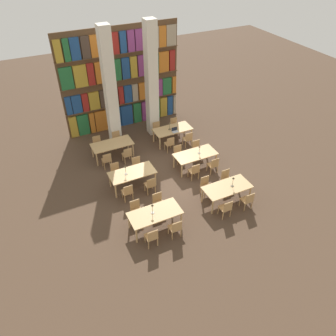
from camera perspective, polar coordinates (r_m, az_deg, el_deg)
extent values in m
plane|color=#4C3828|center=(15.31, -0.42, -1.54)|extent=(40.00, 40.00, 0.00)
cube|color=brown|center=(18.24, -8.05, 15.02)|extent=(6.51, 0.06, 5.50)
cube|color=brown|center=(19.44, -7.35, 7.57)|extent=(6.51, 0.35, 0.03)
cube|color=#B7932D|center=(18.55, -16.12, 6.93)|extent=(0.39, 0.20, 1.20)
cube|color=#236B38|center=(18.62, -14.55, 7.34)|extent=(0.60, 0.20, 1.20)
cube|color=orange|center=(18.70, -13.07, 7.73)|extent=(0.26, 0.20, 1.20)
cube|color=orange|center=(18.79, -11.57, 8.11)|extent=(0.66, 0.20, 1.20)
cube|color=#236B38|center=(18.90, -10.00, 8.50)|extent=(0.26, 0.20, 1.20)
cube|color=navy|center=(18.99, -8.89, 8.77)|extent=(0.43, 0.20, 1.20)
cube|color=navy|center=(19.14, -7.23, 9.18)|extent=(0.68, 0.20, 1.20)
cube|color=#236B38|center=(19.32, -5.42, 9.61)|extent=(0.46, 0.20, 1.20)
cube|color=#84387A|center=(19.46, -4.15, 9.90)|extent=(0.33, 0.20, 1.20)
cube|color=orange|center=(19.57, -3.24, 10.11)|extent=(0.28, 0.20, 1.20)
cube|color=#236B38|center=(19.71, -2.14, 10.36)|extent=(0.44, 0.20, 1.20)
cube|color=#B7932D|center=(19.89, -0.85, 10.65)|extent=(0.44, 0.20, 1.20)
cube|color=navy|center=(20.05, 0.26, 10.89)|extent=(0.34, 0.20, 1.20)
cube|color=tan|center=(20.17, 1.05, 11.06)|extent=(0.15, 0.20, 1.20)
cube|color=brown|center=(18.80, -7.69, 11.20)|extent=(6.51, 0.35, 0.03)
cube|color=navy|center=(17.96, -16.97, 10.35)|extent=(0.30, 0.20, 0.99)
cube|color=navy|center=(18.01, -15.64, 10.69)|extent=(0.49, 0.20, 0.99)
cube|color=maroon|center=(18.08, -14.25, 11.04)|extent=(0.32, 0.20, 0.99)
cube|color=#B7932D|center=(18.17, -12.76, 11.40)|extent=(0.55, 0.20, 0.99)
cube|color=#47382D|center=(18.26, -11.33, 11.74)|extent=(0.30, 0.20, 0.99)
cube|color=#B7932D|center=(18.37, -9.81, 12.10)|extent=(0.66, 0.20, 0.99)
cube|color=maroon|center=(18.51, -8.22, 12.46)|extent=(0.27, 0.20, 0.99)
cube|color=navy|center=(18.62, -7.03, 12.72)|extent=(0.44, 0.20, 0.99)
cube|color=tan|center=(18.74, -5.82, 12.99)|extent=(0.32, 0.20, 0.99)
cube|color=orange|center=(18.89, -4.47, 13.27)|extent=(0.45, 0.20, 0.99)
cube|color=orange|center=(19.05, -3.08, 13.55)|extent=(0.44, 0.20, 0.99)
cube|color=#84387A|center=(19.23, -1.71, 13.83)|extent=(0.46, 0.20, 0.99)
cube|color=#236B38|center=(19.43, -0.25, 14.11)|extent=(0.54, 0.20, 0.99)
cube|color=orange|center=(19.62, 0.99, 14.34)|extent=(0.23, 0.20, 0.99)
cube|color=brown|center=(18.23, -8.05, 15.06)|extent=(6.51, 0.35, 0.03)
cube|color=#236B38|center=(17.40, -17.30, 14.69)|extent=(0.63, 0.20, 1.13)
cube|color=#B7932D|center=(17.50, -15.04, 15.23)|extent=(0.65, 0.20, 1.13)
cube|color=maroon|center=(17.60, -13.34, 15.62)|extent=(0.34, 0.20, 1.13)
cube|color=orange|center=(17.72, -11.49, 16.03)|extent=(0.68, 0.20, 1.13)
cube|color=#236B38|center=(17.90, -9.23, 16.51)|extent=(0.60, 0.20, 1.13)
cube|color=navy|center=(18.06, -7.42, 16.87)|extent=(0.43, 0.20, 1.13)
cube|color=#B7932D|center=(18.19, -6.07, 17.13)|extent=(0.36, 0.20, 1.13)
cube|color=#84387A|center=(18.34, -4.68, 17.38)|extent=(0.40, 0.20, 1.13)
cube|color=tan|center=(18.48, -3.47, 17.59)|extent=(0.31, 0.20, 1.13)
cube|color=#236B38|center=(18.62, -2.33, 17.79)|extent=(0.39, 0.20, 1.13)
cube|color=orange|center=(18.82, -0.82, 18.04)|extent=(0.59, 0.20, 1.13)
cube|color=maroon|center=(19.04, 0.66, 18.27)|extent=(0.32, 0.20, 1.13)
cube|color=brown|center=(17.75, -8.45, 19.15)|extent=(6.51, 0.35, 0.03)
cube|color=#B7932D|center=(16.94, -18.66, 18.72)|extent=(0.35, 0.20, 1.06)
cube|color=#236B38|center=(16.99, -17.32, 19.03)|extent=(0.29, 0.20, 1.06)
cube|color=navy|center=(17.06, -15.93, 19.35)|extent=(0.45, 0.20, 1.06)
cube|color=#47382D|center=(17.15, -14.22, 19.71)|extent=(0.41, 0.20, 1.06)
cube|color=orange|center=(17.27, -12.25, 20.12)|extent=(0.69, 0.20, 1.06)
cube|color=maroon|center=(17.46, -9.79, 20.59)|extent=(0.67, 0.20, 1.06)
cube|color=navy|center=(17.62, -7.90, 20.92)|extent=(0.34, 0.20, 1.06)
cube|color=#84387A|center=(17.75, -6.54, 21.15)|extent=(0.37, 0.20, 1.06)
cube|color=#84387A|center=(17.91, -5.06, 21.38)|extent=(0.46, 0.20, 1.06)
cube|color=maroon|center=(18.05, -3.75, 21.58)|extent=(0.32, 0.20, 1.06)
cube|color=tan|center=(18.21, -2.44, 21.76)|extent=(0.47, 0.20, 1.06)
cube|color=orange|center=(18.39, -1.03, 21.95)|extent=(0.41, 0.20, 1.06)
cube|color=tan|center=(18.60, 0.48, 22.14)|extent=(0.56, 0.20, 1.06)
cube|color=silver|center=(16.56, -10.06, 13.34)|extent=(0.55, 0.55, 6.00)
cube|color=silver|center=(17.22, -2.88, 14.84)|extent=(0.55, 0.55, 6.00)
cube|color=tan|center=(12.51, -2.30, -7.87)|extent=(2.02, 0.96, 0.04)
cylinder|color=tan|center=(12.32, -5.50, -11.66)|extent=(0.07, 0.07, 0.74)
cylinder|color=tan|center=(12.82, 2.32, -8.95)|extent=(0.07, 0.07, 0.74)
cylinder|color=tan|center=(12.84, -6.83, -9.18)|extent=(0.07, 0.07, 0.74)
cylinder|color=tan|center=(13.32, 0.70, -6.69)|extent=(0.07, 0.07, 0.74)
cylinder|color=tan|center=(12.42, -4.03, -12.17)|extent=(0.04, 0.04, 0.41)
cylinder|color=tan|center=(12.51, -2.48, -11.64)|extent=(0.04, 0.04, 0.41)
cylinder|color=tan|center=(12.22, -3.40, -13.28)|extent=(0.04, 0.04, 0.41)
cylinder|color=tan|center=(12.31, -1.82, -12.72)|extent=(0.04, 0.04, 0.41)
cube|color=tan|center=(12.19, -2.97, -11.77)|extent=(0.42, 0.40, 0.04)
cube|color=tan|center=(11.90, -2.64, -11.66)|extent=(0.40, 0.03, 0.42)
cylinder|color=tan|center=(13.18, -4.38, -8.45)|extent=(0.04, 0.04, 0.41)
cylinder|color=tan|center=(13.10, -5.85, -8.93)|extent=(0.04, 0.04, 0.41)
cylinder|color=tan|center=(13.40, -4.94, -7.50)|extent=(0.04, 0.04, 0.41)
cylinder|color=tan|center=(13.32, -6.39, -7.97)|extent=(0.04, 0.04, 0.41)
cube|color=tan|center=(13.09, -5.45, -7.52)|extent=(0.42, 0.40, 0.04)
cube|color=tan|center=(13.05, -5.81, -6.29)|extent=(0.40, 0.03, 0.42)
cylinder|color=tan|center=(12.67, 0.06, -10.74)|extent=(0.04, 0.04, 0.41)
cylinder|color=tan|center=(12.78, 1.53, -10.21)|extent=(0.04, 0.04, 0.41)
cylinder|color=tan|center=(12.47, 0.76, -11.79)|extent=(0.04, 0.04, 0.41)
cylinder|color=tan|center=(12.58, 2.25, -11.24)|extent=(0.04, 0.04, 0.41)
cube|color=tan|center=(12.46, 1.17, -10.30)|extent=(0.42, 0.40, 0.04)
cube|color=tan|center=(12.18, 1.58, -10.16)|extent=(0.40, 0.03, 0.42)
cylinder|color=tan|center=(13.44, -0.55, -7.18)|extent=(0.04, 0.04, 0.41)
cylinder|color=tan|center=(13.33, -1.96, -7.65)|extent=(0.04, 0.04, 0.41)
cylinder|color=tan|center=(13.66, -1.17, -6.27)|extent=(0.04, 0.04, 0.41)
cylinder|color=tan|center=(13.55, -2.56, -6.73)|extent=(0.04, 0.04, 0.41)
cube|color=tan|center=(13.33, -1.58, -6.26)|extent=(0.42, 0.40, 0.04)
cube|color=tan|center=(13.30, -1.93, -5.05)|extent=(0.40, 0.03, 0.42)
cylinder|color=brown|center=(12.49, -2.71, -7.78)|extent=(0.14, 0.14, 0.01)
cylinder|color=brown|center=(12.36, -2.73, -7.17)|extent=(0.02, 0.02, 0.36)
cone|color=brown|center=(12.21, -2.76, -6.45)|extent=(0.11, 0.11, 0.07)
cube|color=tan|center=(13.81, 10.27, -3.32)|extent=(2.02, 0.96, 0.04)
cylinder|color=tan|center=(13.41, 7.76, -6.75)|extent=(0.07, 0.07, 0.74)
cylinder|color=tan|center=(14.30, 14.07, -4.33)|extent=(0.07, 0.07, 0.74)
cylinder|color=tan|center=(13.89, 6.00, -4.68)|extent=(0.07, 0.07, 0.74)
cylinder|color=tan|center=(14.75, 12.20, -2.47)|extent=(0.07, 0.07, 0.74)
cylinder|color=tan|center=(13.54, 8.73, -7.31)|extent=(0.04, 0.04, 0.41)
cylinder|color=tan|center=(13.70, 10.00, -6.82)|extent=(0.04, 0.04, 0.41)
cylinder|color=tan|center=(13.35, 9.53, -8.22)|extent=(0.04, 0.04, 0.41)
cylinder|color=tan|center=(13.52, 10.81, -7.71)|extent=(0.04, 0.04, 0.41)
cube|color=tan|center=(13.37, 9.87, -6.83)|extent=(0.42, 0.40, 0.04)
cube|color=tan|center=(13.11, 10.43, -6.61)|extent=(0.40, 0.03, 0.42)
cylinder|color=tan|center=(14.32, 7.64, -4.17)|extent=(0.04, 0.04, 0.41)
cylinder|color=tan|center=(14.16, 6.40, -4.60)|extent=(0.04, 0.04, 0.41)
cylinder|color=tan|center=(14.53, 6.93, -3.37)|extent=(0.04, 0.04, 0.41)
cylinder|color=tan|center=(14.37, 5.70, -3.79)|extent=(0.04, 0.04, 0.41)
cube|color=tan|center=(14.20, 6.73, -3.30)|extent=(0.42, 0.40, 0.04)
cube|color=tan|center=(14.16, 6.41, -2.16)|extent=(0.40, 0.03, 0.42)
cylinder|color=tan|center=(14.04, 12.37, -5.88)|extent=(0.04, 0.04, 0.41)
cylinder|color=tan|center=(14.22, 13.54, -5.42)|extent=(0.04, 0.04, 0.41)
cylinder|color=tan|center=(13.86, 13.19, -6.74)|extent=(0.04, 0.04, 0.41)
cylinder|color=tan|center=(14.04, 14.36, -6.26)|extent=(0.04, 0.04, 0.41)
cube|color=tan|center=(13.89, 13.50, -5.40)|extent=(0.42, 0.40, 0.04)
cube|color=tan|center=(13.63, 14.10, -5.16)|extent=(0.40, 0.03, 0.42)
cylinder|color=tan|center=(14.82, 11.10, -2.93)|extent=(0.04, 0.04, 0.41)
cylinder|color=tan|center=(14.64, 9.95, -3.34)|extent=(0.04, 0.04, 0.41)
cylinder|color=tan|center=(15.02, 10.37, -2.18)|extent=(0.04, 0.04, 0.41)
cylinder|color=tan|center=(14.84, 9.22, -2.57)|extent=(0.04, 0.04, 0.41)
cube|color=tan|center=(14.68, 10.26, -2.08)|extent=(0.42, 0.40, 0.04)
cube|color=tan|center=(14.65, 9.95, -0.98)|extent=(0.40, 0.03, 0.42)
cylinder|color=brown|center=(13.86, 11.12, -3.09)|extent=(0.14, 0.14, 0.01)
cylinder|color=brown|center=(13.74, 11.22, -2.45)|extent=(0.02, 0.02, 0.39)
cone|color=brown|center=(13.59, 11.34, -1.71)|extent=(0.11, 0.11, 0.07)
cube|color=tan|center=(14.41, -6.26, -0.83)|extent=(2.02, 0.96, 0.04)
cylinder|color=tan|center=(14.17, -9.08, -4.00)|extent=(0.07, 0.07, 0.74)
cylinder|color=tan|center=(14.62, -2.20, -1.92)|extent=(0.07, 0.07, 0.74)
cylinder|color=tan|center=(14.76, -10.08, -2.12)|extent=(0.07, 0.07, 0.74)
cylinder|color=tan|center=(15.19, -3.44, -0.18)|extent=(0.07, 0.07, 0.74)
cylinder|color=tan|center=(14.22, -7.98, -4.55)|extent=(0.04, 0.04, 0.41)
cylinder|color=tan|center=(14.30, -6.62, -4.14)|extent=(0.04, 0.04, 0.41)
cylinder|color=tan|center=(13.98, -7.51, -5.40)|extent=(0.04, 0.04, 0.41)
cylinder|color=tan|center=(14.06, -6.13, -4.97)|extent=(0.04, 0.04, 0.41)
cube|color=tan|center=(13.99, -7.13, -4.08)|extent=(0.42, 0.40, 0.04)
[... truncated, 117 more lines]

